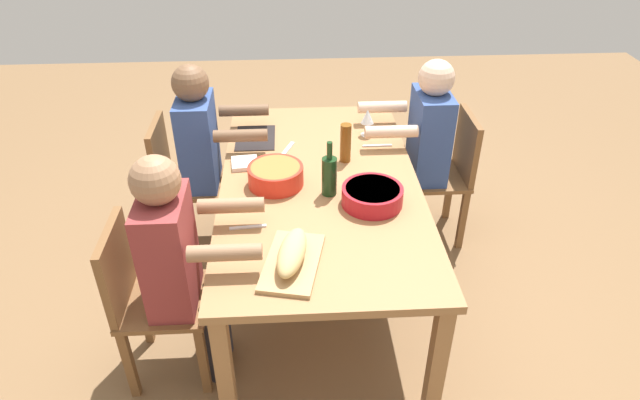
# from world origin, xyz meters

# --- Properties ---
(ground_plane) EXTENTS (8.00, 8.00, 0.00)m
(ground_plane) POSITION_xyz_m (0.00, 0.00, 0.00)
(ground_plane) COLOR brown
(dining_table) EXTENTS (1.89, 1.03, 0.74)m
(dining_table) POSITION_xyz_m (0.00, 0.00, 0.66)
(dining_table) COLOR #9E7044
(dining_table) RESTS_ON ground_plane
(chair_near_left) EXTENTS (0.40, 0.40, 0.85)m
(chair_near_left) POSITION_xyz_m (-0.52, -0.84, 0.48)
(chair_near_left) COLOR brown
(chair_near_left) RESTS_ON ground_plane
(diner_near_left) EXTENTS (0.41, 0.53, 1.20)m
(diner_near_left) POSITION_xyz_m (-0.52, -0.65, 0.70)
(diner_near_left) COLOR #2D2D38
(diner_near_left) RESTS_ON ground_plane
(chair_near_right) EXTENTS (0.40, 0.40, 0.85)m
(chair_near_right) POSITION_xyz_m (0.52, -0.84, 0.48)
(chair_near_right) COLOR brown
(chair_near_right) RESTS_ON ground_plane
(diner_near_right) EXTENTS (0.41, 0.53, 1.20)m
(diner_near_right) POSITION_xyz_m (0.52, -0.65, 0.70)
(diner_near_right) COLOR #2D2D38
(diner_near_right) RESTS_ON ground_plane
(chair_far_left) EXTENTS (0.40, 0.40, 0.85)m
(chair_far_left) POSITION_xyz_m (-0.52, 0.84, 0.48)
(chair_far_left) COLOR brown
(chair_far_left) RESTS_ON ground_plane
(diner_far_left) EXTENTS (0.41, 0.53, 1.20)m
(diner_far_left) POSITION_xyz_m (-0.52, 0.65, 0.70)
(diner_far_left) COLOR #2D2D38
(diner_far_left) RESTS_ON ground_plane
(serving_bowl_fruit) EXTENTS (0.29, 0.29, 0.11)m
(serving_bowl_fruit) POSITION_xyz_m (0.01, -0.23, 0.80)
(serving_bowl_fruit) COLOR red
(serving_bowl_fruit) RESTS_ON dining_table
(serving_bowl_greens) EXTENTS (0.30, 0.30, 0.09)m
(serving_bowl_greens) POSITION_xyz_m (0.21, 0.24, 0.79)
(serving_bowl_greens) COLOR #B21923
(serving_bowl_greens) RESTS_ON dining_table
(cutting_board) EXTENTS (0.44, 0.30, 0.02)m
(cutting_board) POSITION_xyz_m (0.65, -0.15, 0.75)
(cutting_board) COLOR tan
(cutting_board) RESTS_ON dining_table
(bread_loaf) EXTENTS (0.34, 0.18, 0.09)m
(bread_loaf) POSITION_xyz_m (0.65, -0.15, 0.81)
(bread_loaf) COLOR tan
(bread_loaf) RESTS_ON cutting_board
(wine_bottle) EXTENTS (0.08, 0.08, 0.29)m
(wine_bottle) POSITION_xyz_m (0.11, 0.04, 0.85)
(wine_bottle) COLOR #193819
(wine_bottle) RESTS_ON dining_table
(beer_bottle) EXTENTS (0.06, 0.06, 0.22)m
(beer_bottle) POSITION_xyz_m (-0.22, 0.15, 0.85)
(beer_bottle) COLOR brown
(beer_bottle) RESTS_ON dining_table
(wine_glass) EXTENTS (0.08, 0.08, 0.17)m
(wine_glass) POSITION_xyz_m (-0.52, 0.31, 0.86)
(wine_glass) COLOR silver
(wine_glass) RESTS_ON dining_table
(placemat_near_left) EXTENTS (0.32, 0.23, 0.01)m
(placemat_near_left) POSITION_xyz_m (-0.52, -0.35, 0.74)
(placemat_near_left) COLOR black
(placemat_near_left) RESTS_ON dining_table
(fork_near_right) EXTENTS (0.03, 0.17, 0.01)m
(fork_near_right) POSITION_xyz_m (0.38, -0.35, 0.74)
(fork_near_right) COLOR silver
(fork_near_right) RESTS_ON dining_table
(fork_far_left) EXTENTS (0.02, 0.17, 0.01)m
(fork_far_left) POSITION_xyz_m (-0.38, 0.35, 0.74)
(fork_far_left) COLOR silver
(fork_far_left) RESTS_ON dining_table
(carving_knife) EXTENTS (0.22, 0.11, 0.01)m
(carving_knife) POSITION_xyz_m (-0.34, -0.18, 0.74)
(carving_knife) COLOR silver
(carving_knife) RESTS_ON dining_table
(napkin_stack) EXTENTS (0.15, 0.15, 0.02)m
(napkin_stack) POSITION_xyz_m (-0.20, -0.40, 0.75)
(napkin_stack) COLOR white
(napkin_stack) RESTS_ON dining_table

